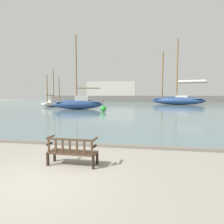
{
  "coord_description": "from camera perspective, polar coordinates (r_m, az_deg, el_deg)",
  "views": [
    {
      "loc": [
        2.74,
        -4.64,
        2.3
      ],
      "look_at": [
        0.19,
        10.0,
        1.0
      ],
      "focal_mm": 32.0,
      "sensor_mm": 36.0,
      "label": 1
    }
  ],
  "objects": [
    {
      "name": "harbor_water",
      "position": [
        48.77,
        6.65,
        2.3
      ],
      "size": [
        100.0,
        80.0,
        0.08
      ],
      "primitive_type": "cube",
      "color": "slate",
      "rests_on": "ground"
    },
    {
      "name": "channel_buoy",
      "position": [
        25.89,
        -2.51,
        0.96
      ],
      "size": [
        0.79,
        0.79,
        1.49
      ],
      "color": "green",
      "rests_on": "harbor_water"
    },
    {
      "name": "sailboat_far_port",
      "position": [
        46.83,
        18.32,
        3.56
      ],
      "size": [
        11.96,
        6.08,
        14.33
      ],
      "color": "navy",
      "rests_on": "harbor_water"
    },
    {
      "name": "quay_edge_kerb",
      "position": [
        9.2,
        -7.87,
        -9.13
      ],
      "size": [
        40.0,
        0.3,
        0.12
      ],
      "primitive_type": "cube",
      "color": "slate",
      "rests_on": "ground"
    },
    {
      "name": "sailboat_centre_channel",
      "position": [
        30.87,
        -9.62,
        2.48
      ],
      "size": [
        7.74,
        4.1,
        11.06
      ],
      "color": "navy",
      "rests_on": "harbor_water"
    },
    {
      "name": "park_bench",
      "position": [
        6.71,
        -11.31,
        -10.9
      ],
      "size": [
        1.61,
        0.57,
        0.92
      ],
      "color": "black",
      "rests_on": "ground"
    },
    {
      "name": "far_breakwater",
      "position": [
        62.4,
        4.77,
        4.75
      ],
      "size": [
        56.61,
        2.4,
        6.39
      ],
      "color": "#66605B",
      "rests_on": "ground"
    },
    {
      "name": "ground_plane",
      "position": [
        5.86,
        -20.03,
        -18.4
      ],
      "size": [
        160.0,
        160.0,
        0.0
      ],
      "primitive_type": "plane",
      "color": "gray"
    },
    {
      "name": "sailboat_outer_port",
      "position": [
        38.81,
        -16.41,
        2.46
      ],
      "size": [
        2.98,
        6.12,
        6.94
      ],
      "color": "silver",
      "rests_on": "harbor_water"
    }
  ]
}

